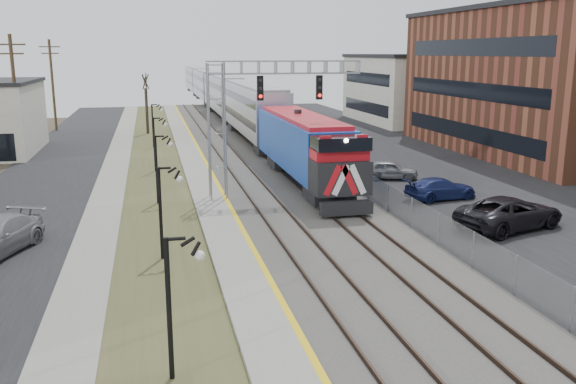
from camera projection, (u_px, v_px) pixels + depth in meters
name	position (u px, v px, depth m)	size (l,w,h in m)	color
street_west	(41.00, 185.00, 40.39)	(7.00, 120.00, 0.04)	black
sidewalk	(111.00, 181.00, 41.36)	(2.00, 120.00, 0.08)	gray
grass_median	(156.00, 180.00, 42.01)	(4.00, 120.00, 0.06)	#3F4524
platform	(200.00, 176.00, 42.64)	(2.00, 120.00, 0.24)	gray
ballast_bed	(270.00, 174.00, 43.72)	(8.00, 120.00, 0.20)	#595651
parking_lot	(425.00, 168.00, 46.33)	(16.00, 120.00, 0.04)	black
platform_edge	(213.00, 174.00, 42.80)	(0.24, 120.00, 0.01)	gold
track_near	(242.00, 172.00, 43.25)	(1.58, 120.00, 0.15)	#2D2119
track_far	(290.00, 170.00, 44.00)	(1.58, 120.00, 0.15)	#2D2119
train	(221.00, 94.00, 84.25)	(3.00, 108.65, 5.33)	#1440A5
signal_gantry	(246.00, 106.00, 35.23)	(9.00, 1.07, 8.15)	gray
lampposts	(160.00, 212.00, 25.68)	(0.14, 62.14, 4.00)	black
fence	(326.00, 162.00, 44.47)	(0.04, 120.00, 1.60)	gray
bare_trees	(29.00, 137.00, 43.26)	(12.30, 42.30, 5.95)	#382D23
car_lot_c	(510.00, 213.00, 30.16)	(2.66, 5.78, 1.61)	black
car_lot_d	(440.00, 189.00, 36.23)	(1.81, 4.46, 1.29)	navy
car_lot_e	(390.00, 170.00, 42.04)	(1.54, 3.83, 1.31)	gray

